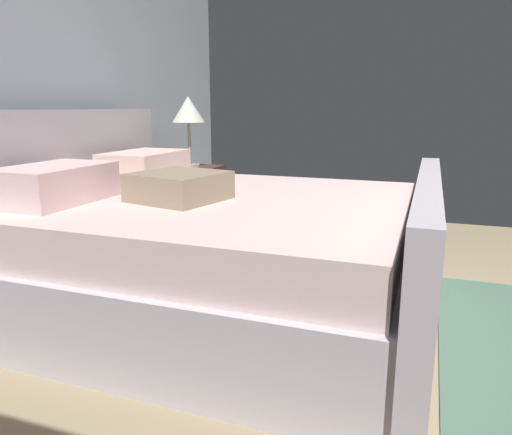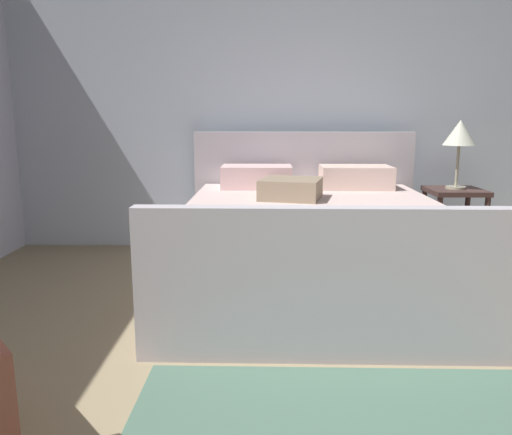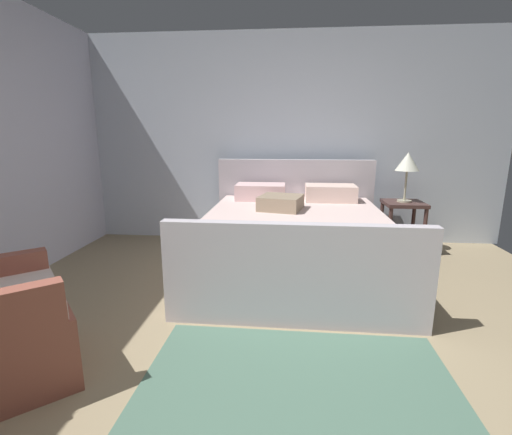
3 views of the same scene
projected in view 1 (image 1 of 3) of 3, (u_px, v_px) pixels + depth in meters
wall_back at (8, 69)px, 2.72m from camera, size 5.24×0.12×2.58m
bed at (212, 247)px, 2.55m from camera, size 1.92×2.18×1.06m
nightstand_right at (191, 190)px, 3.95m from camera, size 0.44×0.44×0.60m
table_lamp_right at (188, 112)px, 3.81m from camera, size 0.26×0.26×0.56m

